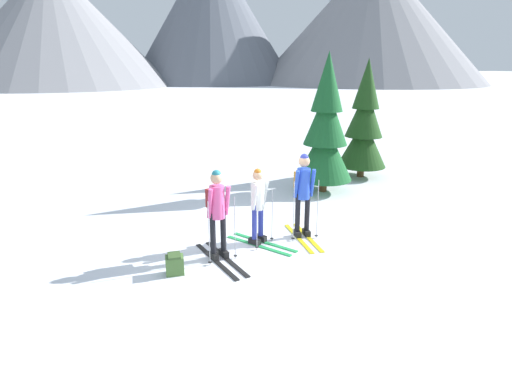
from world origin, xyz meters
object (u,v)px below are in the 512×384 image
Objects in this scene: skier_in_pink at (217,210)px; backpack_on_snow_front at (175,264)px; pine_tree_near at (364,124)px; skier_in_white at (258,204)px; pine_tree_mid at (326,130)px; skier_in_blue at (303,190)px.

backpack_on_snow_front is at bearing -154.29° from skier_in_pink.
pine_tree_near reaches higher than skier_in_pink.
skier_in_pink is at bearing -139.86° from pine_tree_near.
pine_tree_near is at bearing 42.31° from skier_in_white.
pine_tree_near is 0.96× the size of pine_tree_mid.
skier_in_white is 1.05m from skier_in_blue.
pine_tree_mid is (1.83, 3.01, 0.76)m from skier_in_blue.
pine_tree_mid reaches higher than pine_tree_near.
skier_in_white reaches higher than backpack_on_snow_front.
skier_in_pink is 1.26m from backpack_on_snow_front.
skier_in_pink is 5.28m from pine_tree_mid.
backpack_on_snow_front is (-6.57, -5.22, -1.57)m from pine_tree_near.
skier_in_pink is 0.46× the size of pine_tree_near.
pine_tree_near is (3.75, 4.22, 0.69)m from skier_in_blue.
skier_in_white is at bearing -173.36° from skier_in_blue.
skier_in_pink is at bearing -136.53° from pine_tree_mid.
skier_in_blue reaches higher than backpack_on_snow_front.
skier_in_pink is 4.67× the size of backpack_on_snow_front.
skier_in_pink is 1.09× the size of skier_in_white.
skier_in_blue is 4.87× the size of backpack_on_snow_front.
skier_in_pink is 7.49m from pine_tree_near.
skier_in_pink is 0.96× the size of skier_in_blue.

